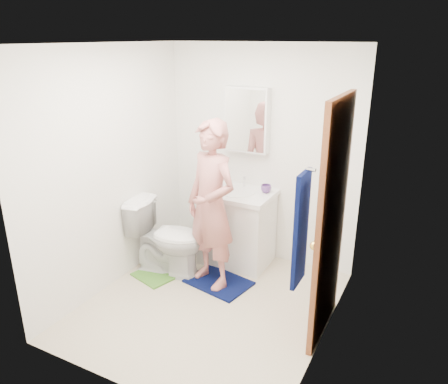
% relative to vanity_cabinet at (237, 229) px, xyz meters
% --- Properties ---
extents(floor, '(2.20, 2.40, 0.02)m').
position_rel_vanity_cabinet_xyz_m(floor, '(0.15, -0.91, -0.41)').
color(floor, beige).
rests_on(floor, ground).
extents(ceiling, '(2.20, 2.40, 0.02)m').
position_rel_vanity_cabinet_xyz_m(ceiling, '(0.15, -0.91, 2.01)').
color(ceiling, white).
rests_on(ceiling, ground).
extents(wall_back, '(2.20, 0.02, 2.40)m').
position_rel_vanity_cabinet_xyz_m(wall_back, '(0.15, 0.30, 0.80)').
color(wall_back, white).
rests_on(wall_back, ground).
extents(wall_front, '(2.20, 0.02, 2.40)m').
position_rel_vanity_cabinet_xyz_m(wall_front, '(0.15, -2.12, 0.80)').
color(wall_front, white).
rests_on(wall_front, ground).
extents(wall_left, '(0.02, 2.40, 2.40)m').
position_rel_vanity_cabinet_xyz_m(wall_left, '(-0.96, -0.91, 0.80)').
color(wall_left, white).
rests_on(wall_left, ground).
extents(wall_right, '(0.02, 2.40, 2.40)m').
position_rel_vanity_cabinet_xyz_m(wall_right, '(1.26, -0.91, 0.80)').
color(wall_right, white).
rests_on(wall_right, ground).
extents(vanity_cabinet, '(0.75, 0.55, 0.80)m').
position_rel_vanity_cabinet_xyz_m(vanity_cabinet, '(0.00, 0.00, 0.00)').
color(vanity_cabinet, white).
rests_on(vanity_cabinet, floor).
extents(countertop, '(0.79, 0.59, 0.05)m').
position_rel_vanity_cabinet_xyz_m(countertop, '(0.00, 0.00, 0.43)').
color(countertop, white).
rests_on(countertop, vanity_cabinet).
extents(sink_basin, '(0.40, 0.40, 0.03)m').
position_rel_vanity_cabinet_xyz_m(sink_basin, '(0.00, 0.00, 0.44)').
color(sink_basin, white).
rests_on(sink_basin, countertop).
extents(faucet, '(0.03, 0.03, 0.12)m').
position_rel_vanity_cabinet_xyz_m(faucet, '(0.00, 0.18, 0.51)').
color(faucet, silver).
rests_on(faucet, countertop).
extents(medicine_cabinet, '(0.50, 0.12, 0.70)m').
position_rel_vanity_cabinet_xyz_m(medicine_cabinet, '(0.00, 0.22, 1.20)').
color(medicine_cabinet, white).
rests_on(medicine_cabinet, wall_back).
extents(mirror_panel, '(0.46, 0.01, 0.66)m').
position_rel_vanity_cabinet_xyz_m(mirror_panel, '(0.00, 0.16, 1.20)').
color(mirror_panel, white).
rests_on(mirror_panel, wall_back).
extents(door, '(0.05, 0.80, 2.05)m').
position_rel_vanity_cabinet_xyz_m(door, '(1.22, -0.76, 0.62)').
color(door, brown).
rests_on(door, ground).
extents(door_knob, '(0.07, 0.07, 0.07)m').
position_rel_vanity_cabinet_xyz_m(door_knob, '(1.18, -1.08, 0.55)').
color(door_knob, gold).
rests_on(door_knob, door).
extents(towel, '(0.03, 0.24, 0.80)m').
position_rel_vanity_cabinet_xyz_m(towel, '(1.18, -1.48, 0.85)').
color(towel, '#060E3E').
rests_on(towel, wall_right).
extents(towel_hook, '(0.06, 0.02, 0.02)m').
position_rel_vanity_cabinet_xyz_m(towel_hook, '(1.22, -1.48, 1.27)').
color(towel_hook, silver).
rests_on(towel_hook, wall_right).
extents(toilet, '(0.87, 0.57, 0.82)m').
position_rel_vanity_cabinet_xyz_m(toilet, '(-0.56, -0.56, 0.01)').
color(toilet, white).
rests_on(toilet, floor).
extents(bath_mat, '(0.71, 0.57, 0.02)m').
position_rel_vanity_cabinet_xyz_m(bath_mat, '(0.05, -0.53, -0.39)').
color(bath_mat, '#060E3E').
rests_on(bath_mat, floor).
extents(green_rug, '(0.51, 0.46, 0.02)m').
position_rel_vanity_cabinet_xyz_m(green_rug, '(-0.63, -0.72, -0.39)').
color(green_rug, '#4F9030').
rests_on(green_rug, floor).
extents(soap_dispenser, '(0.10, 0.10, 0.18)m').
position_rel_vanity_cabinet_xyz_m(soap_dispenser, '(-0.18, -0.09, 0.54)').
color(soap_dispenser, '#A84E6C').
rests_on(soap_dispenser, countertop).
extents(toothbrush_cup, '(0.12, 0.12, 0.09)m').
position_rel_vanity_cabinet_xyz_m(toothbrush_cup, '(0.29, 0.11, 0.49)').
color(toothbrush_cup, '#5B387C').
rests_on(toothbrush_cup, countertop).
extents(man, '(0.73, 0.61, 1.71)m').
position_rel_vanity_cabinet_xyz_m(man, '(-0.01, -0.56, 0.48)').
color(man, '#B96E68').
rests_on(man, bath_mat).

